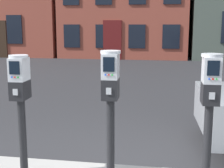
{
  "coord_description": "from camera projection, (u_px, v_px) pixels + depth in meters",
  "views": [
    {
      "loc": [
        0.85,
        -3.62,
        1.9
      ],
      "look_at": [
        0.28,
        -0.14,
        1.24
      ],
      "focal_mm": 51.87,
      "sensor_mm": 36.0,
      "label": 1
    }
  ],
  "objects": [
    {
      "name": "parking_meter_near_kerb",
      "position": [
        20.0,
        94.0,
        3.67
      ],
      "size": [
        0.22,
        0.25,
        1.42
      ],
      "rotation": [
        0.0,
        0.0,
        -1.55
      ],
      "color": "black",
      "rests_on": "sidewalk_slab"
    },
    {
      "name": "parking_meter_end_of_row",
      "position": [
        210.0,
        98.0,
        3.33
      ],
      "size": [
        0.22,
        0.25,
        1.46
      ],
      "rotation": [
        0.0,
        0.0,
        -1.55
      ],
      "color": "black",
      "rests_on": "sidewalk_slab"
    },
    {
      "name": "parking_meter_twin_adjacent",
      "position": [
        110.0,
        93.0,
        3.5
      ],
      "size": [
        0.22,
        0.25,
        1.48
      ],
      "rotation": [
        0.0,
        0.0,
        -1.55
      ],
      "color": "black",
      "rests_on": "sidewalk_slab"
    }
  ]
}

